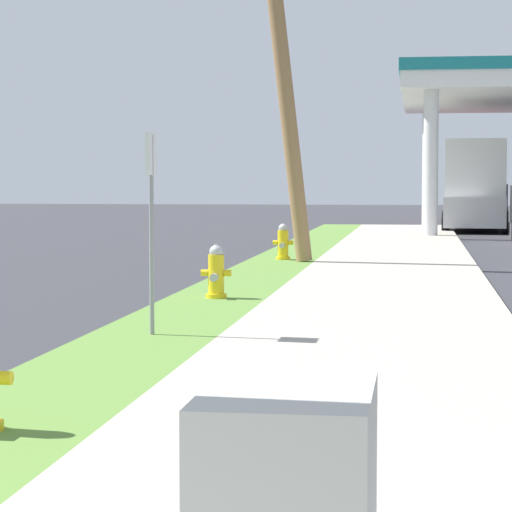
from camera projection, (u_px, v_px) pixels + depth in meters
name	position (u px, v px, depth m)	size (l,w,h in m)	color
fire_hydrant_second	(216.00, 275.00, 15.74)	(0.42, 0.38, 0.74)	yellow
fire_hydrant_third	(283.00, 244.00, 23.43)	(0.42, 0.37, 0.74)	yellow
utility_pole_midground	(278.00, 25.00, 22.58)	(1.92, 0.47, 9.22)	#937047
street_sign_post	(151.00, 191.00, 11.94)	(0.05, 0.36, 2.12)	gray
car_red_by_near_pump	(476.00, 206.00, 45.93)	(2.15, 4.59, 1.57)	red
truck_silver_at_forecourt	(477.00, 188.00, 39.43)	(2.55, 6.53, 3.11)	#BCBCC1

